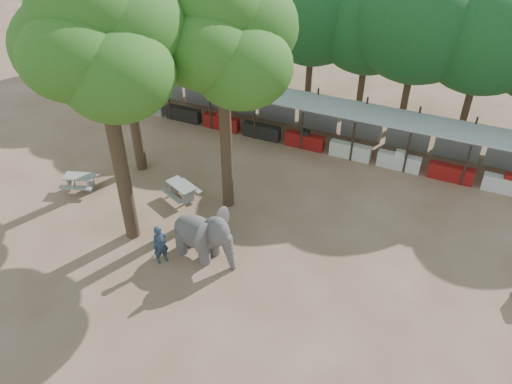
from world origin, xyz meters
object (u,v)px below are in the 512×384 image
at_px(yard_tree_left, 119,20).
at_px(picnic_table_far, 181,189).
at_px(picnic_table_near, 80,180).
at_px(yard_tree_center, 98,40).
at_px(handler, 160,245).
at_px(elephant, 204,234).
at_px(yard_tree_back, 221,37).

distance_m(yard_tree_left, picnic_table_far, 8.68).
bearing_deg(picnic_table_near, yard_tree_center, -40.17).
distance_m(handler, picnic_table_far, 4.74).
relative_size(yard_tree_center, picnic_table_near, 5.97).
bearing_deg(picnic_table_far, yard_tree_center, -78.63).
xyz_separation_m(picnic_table_near, picnic_table_far, (5.28, 1.49, 0.01)).
height_order(yard_tree_left, elephant, yard_tree_left).
height_order(elephant, picnic_table_far, elephant).
bearing_deg(picnic_table_near, elephant, -31.03).
distance_m(elephant, picnic_table_far, 4.67).
distance_m(yard_tree_left, elephant, 11.04).
xyz_separation_m(yard_tree_left, yard_tree_back, (6.00, -1.00, 0.34)).
xyz_separation_m(yard_tree_center, elephant, (3.92, -0.04, -7.97)).
xyz_separation_m(elephant, picnic_table_near, (-8.50, 1.82, -0.70)).
distance_m(yard_tree_back, picnic_table_far, 8.35).
relative_size(yard_tree_left, yard_tree_back, 0.97).
bearing_deg(picnic_table_near, yard_tree_back, -2.61).
relative_size(yard_tree_left, elephant, 3.34).
bearing_deg(yard_tree_left, picnic_table_near, -116.12).
relative_size(handler, picnic_table_far, 0.90).
distance_m(yard_tree_center, yard_tree_back, 5.04).
xyz_separation_m(yard_tree_back, handler, (-0.61, -5.14, -7.59)).
bearing_deg(picnic_table_far, picnic_table_near, -140.73).
bearing_deg(picnic_table_far, yard_tree_back, 41.11).
relative_size(yard_tree_center, handler, 6.29).
bearing_deg(yard_tree_back, yard_tree_center, -126.86).
height_order(yard_tree_center, handler, yard_tree_center).
bearing_deg(handler, yard_tree_back, 26.85).
relative_size(yard_tree_back, picnic_table_near, 5.63).
relative_size(elephant, picnic_table_far, 1.56).
relative_size(yard_tree_back, picnic_table_far, 5.37).
bearing_deg(picnic_table_near, yard_tree_left, 44.93).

